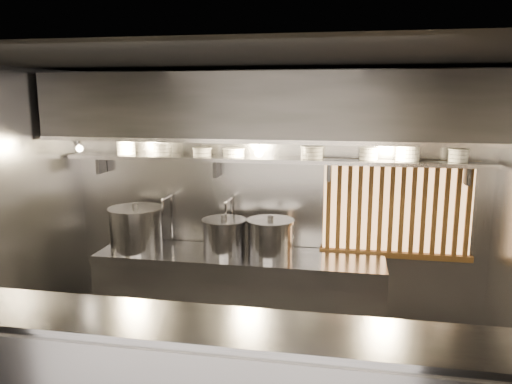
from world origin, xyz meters
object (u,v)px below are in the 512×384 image
(pendant_bulb, at_px, (259,153))
(stock_pot_left, at_px, (136,228))
(stock_pot_right, at_px, (224,236))
(heat_lamp, at_px, (78,143))
(stock_pot_mid, at_px, (270,238))

(pendant_bulb, bearing_deg, stock_pot_left, -175.27)
(pendant_bulb, xyz_separation_m, stock_pot_right, (-0.36, -0.05, -0.88))
(pendant_bulb, bearing_deg, heat_lamp, -169.00)
(pendant_bulb, relative_size, stock_pot_left, 0.28)
(stock_pot_left, bearing_deg, stock_pot_mid, 1.78)
(stock_pot_right, bearing_deg, pendant_bulb, 8.43)
(heat_lamp, bearing_deg, stock_pot_right, 11.65)
(pendant_bulb, xyz_separation_m, stock_pot_left, (-1.32, -0.11, -0.83))
(heat_lamp, height_order, stock_pot_right, heat_lamp)
(pendant_bulb, xyz_separation_m, stock_pot_mid, (0.13, -0.06, -0.87))
(stock_pot_mid, bearing_deg, pendant_bulb, 153.87)
(pendant_bulb, height_order, stock_pot_mid, pendant_bulb)
(stock_pot_left, bearing_deg, pendant_bulb, 4.73)
(heat_lamp, relative_size, stock_pot_right, 0.71)
(stock_pot_left, height_order, stock_pot_right, stock_pot_left)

